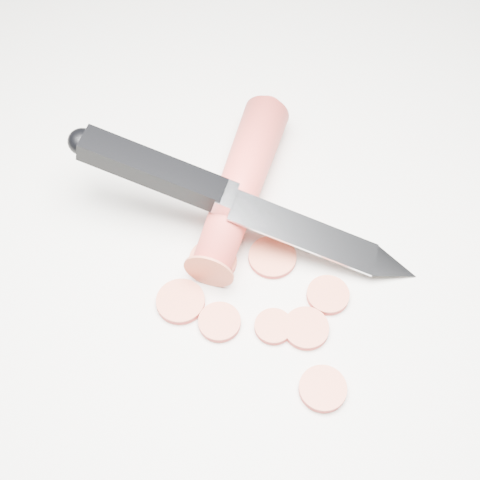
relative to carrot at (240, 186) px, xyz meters
name	(u,v)px	position (x,y,z in m)	size (l,w,h in m)	color
ground	(228,239)	(-0.02, -0.03, -0.02)	(2.40, 2.40, 0.00)	silver
carrot	(240,186)	(0.00, 0.00, 0.00)	(0.04, 0.04, 0.18)	red
carrot_slice_0	(181,302)	(-0.08, -0.08, -0.02)	(0.04, 0.04, 0.01)	#C8593B
carrot_slice_1	(213,261)	(-0.04, -0.05, -0.02)	(0.04, 0.04, 0.01)	#C8593B
carrot_slice_2	(272,257)	(0.00, -0.07, -0.02)	(0.04, 0.04, 0.01)	#C8593B
carrot_slice_3	(274,327)	(-0.02, -0.13, -0.02)	(0.03, 0.03, 0.01)	#C8593B
carrot_slice_4	(328,295)	(0.03, -0.12, -0.02)	(0.03, 0.03, 0.01)	#C8593B
carrot_slice_5	(219,322)	(-0.06, -0.11, -0.02)	(0.03, 0.03, 0.01)	#C8593B
carrot_slice_6	(306,328)	(0.00, -0.14, -0.02)	(0.04, 0.04, 0.01)	#C8593B
carrot_slice_7	(323,389)	(-0.01, -0.19, -0.02)	(0.04, 0.04, 0.01)	#C8593B
kitchen_knife	(246,203)	(-0.01, -0.03, 0.02)	(0.25, 0.21, 0.09)	#B9BCC0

